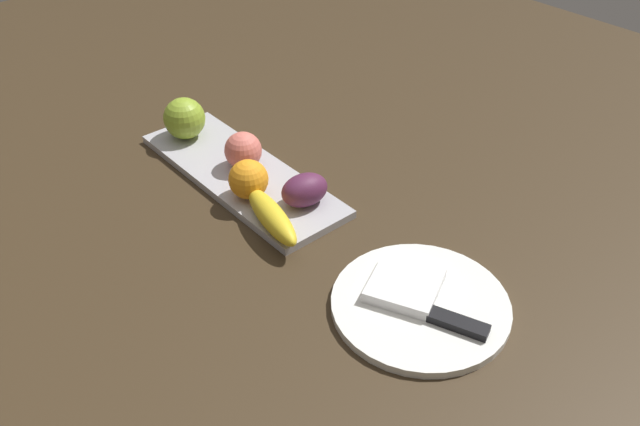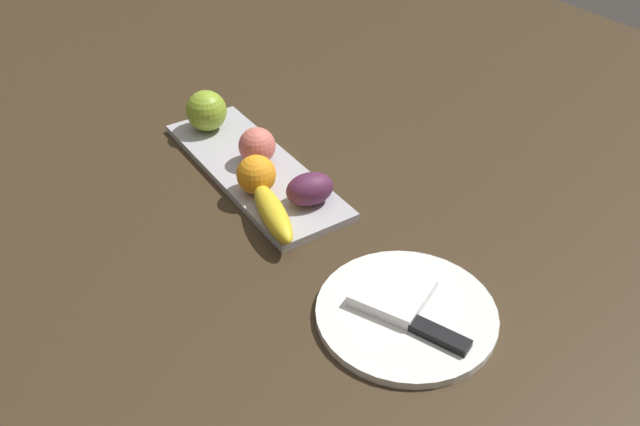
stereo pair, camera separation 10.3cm
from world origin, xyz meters
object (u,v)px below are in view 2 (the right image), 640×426
object	(u,v)px
banana	(273,213)
orange_near_apple	(256,175)
peach	(257,146)
fruit_tray	(254,170)
folded_napkin	(393,292)
knife	(427,330)
apple	(206,111)
dinner_plate	(406,313)
grape_bunch	(310,189)

from	to	relation	value
banana	orange_near_apple	distance (m)	0.10
orange_near_apple	peach	bearing A→B (deg)	-30.03
fruit_tray	folded_napkin	xyz separation A→B (m)	(-0.40, 0.00, 0.01)
peach	knife	world-z (taller)	peach
fruit_tray	peach	xyz separation A→B (m)	(0.01, -0.01, 0.04)
apple	orange_near_apple	size ratio (longest dim) A/B	1.18
knife	folded_napkin	bearing A→B (deg)	-25.21
dinner_plate	banana	bearing A→B (deg)	11.56
apple	banana	size ratio (longest dim) A/B	0.50
fruit_tray	banana	size ratio (longest dim) A/B	2.80
banana	dinner_plate	xyz separation A→B (m)	(-0.27, -0.05, -0.03)
folded_napkin	dinner_plate	bearing A→B (deg)	180.00
apple	banana	world-z (taller)	apple
orange_near_apple	fruit_tray	bearing A→B (deg)	-25.01
banana	peach	xyz separation A→B (m)	(0.17, -0.07, 0.01)
fruit_tray	apple	bearing A→B (deg)	3.11
grape_bunch	folded_napkin	xyz separation A→B (m)	(-0.25, 0.02, -0.02)
knife	peach	bearing A→B (deg)	-23.92
peach	apple	bearing A→B (deg)	8.11
apple	grape_bunch	size ratio (longest dim) A/B	0.97
peach	orange_near_apple	bearing A→B (deg)	149.97
peach	grape_bunch	distance (m)	0.16
folded_napkin	knife	distance (m)	0.08
apple	dinner_plate	size ratio (longest dim) A/B	0.32
orange_near_apple	folded_napkin	size ratio (longest dim) A/B	0.70
grape_bunch	folded_napkin	distance (m)	0.25
banana	grape_bunch	world-z (taller)	grape_bunch
apple	folded_napkin	size ratio (longest dim) A/B	0.82
orange_near_apple	grape_bunch	distance (m)	0.10
fruit_tray	orange_near_apple	bearing A→B (deg)	154.99
knife	grape_bunch	bearing A→B (deg)	-26.78
peach	banana	bearing A→B (deg)	158.30
peach	folded_napkin	distance (m)	0.41
orange_near_apple	knife	distance (m)	0.41
banana	dinner_plate	size ratio (longest dim) A/B	0.63
fruit_tray	peach	size ratio (longest dim) A/B	6.65
folded_napkin	knife	xyz separation A→B (m)	(-0.08, 0.00, -0.00)
orange_near_apple	peach	world-z (taller)	same
peach	dinner_plate	size ratio (longest dim) A/B	0.27
grape_bunch	orange_near_apple	bearing A→B (deg)	36.37
dinner_plate	knife	distance (m)	0.05
grape_bunch	peach	bearing A→B (deg)	3.83
folded_napkin	fruit_tray	bearing A→B (deg)	0.00
grape_bunch	banana	bearing A→B (deg)	99.93
banana	grape_bunch	size ratio (longest dim) A/B	1.95
apple	orange_near_apple	bearing A→B (deg)	174.32
banana	folded_napkin	xyz separation A→B (m)	(-0.24, -0.05, -0.01)
dinner_plate	knife	world-z (taller)	knife
fruit_tray	apple	world-z (taller)	apple
peach	grape_bunch	bearing A→B (deg)	-176.17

